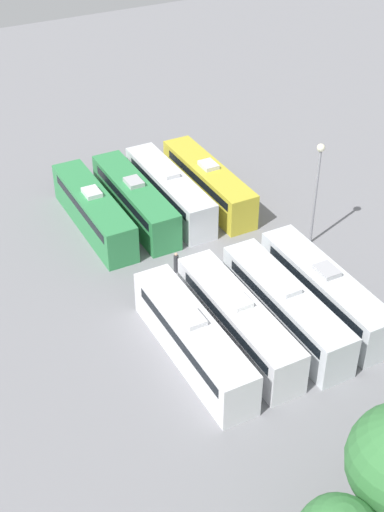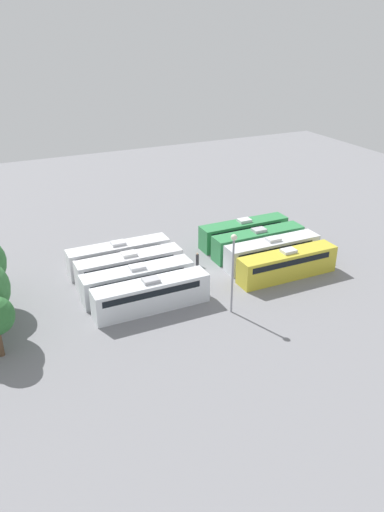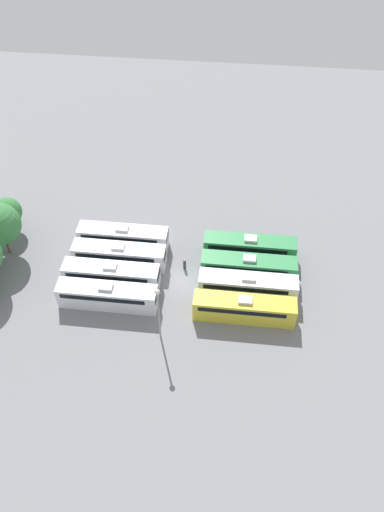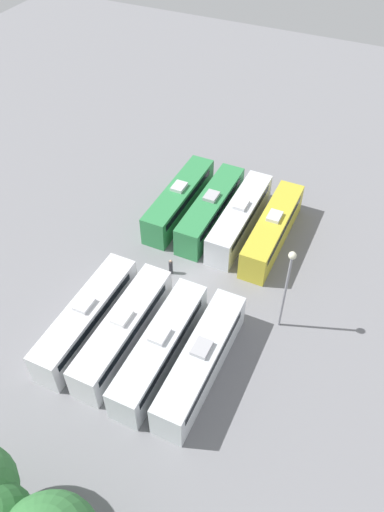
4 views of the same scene
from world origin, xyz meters
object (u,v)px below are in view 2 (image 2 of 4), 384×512
(bus_2, at_px, (258,242))
(bus_5, at_px, (137,280))
(bus_6, at_px, (129,267))
(light_pole, at_px, (233,261))
(bus_7, at_px, (119,255))
(bus_3, at_px, (244,232))
(worker_person, at_px, (197,260))
(bus_0, at_px, (287,264))
(bus_1, at_px, (272,251))
(bus_4, at_px, (151,294))

(bus_2, relative_size, bus_5, 1.00)
(bus_6, bearing_deg, light_pole, -146.88)
(bus_7, xyz_separation_m, light_pole, (-13.89, -7.08, 3.94))
(bus_2, xyz_separation_m, bus_6, (0.27, 16.43, 0.00))
(bus_2, bearing_deg, bus_3, -0.54)
(worker_person, height_order, light_pole, light_pole)
(bus_2, xyz_separation_m, bus_3, (3.49, -0.03, 0.00))
(bus_0, bearing_deg, bus_5, 78.31)
(bus_1, distance_m, bus_5, 16.71)
(bus_6, bearing_deg, bus_1, -101.50)
(bus_4, height_order, bus_5, same)
(bus_5, height_order, bus_6, same)
(bus_1, distance_m, bus_6, 16.78)
(bus_6, relative_size, bus_7, 1.00)
(bus_3, xyz_separation_m, bus_7, (0.07, 16.63, 0.00))
(bus_0, xyz_separation_m, light_pole, (-3.82, 9.24, 3.94))
(bus_5, distance_m, bus_7, 6.67)
(bus_7, bearing_deg, bus_2, -102.13)
(bus_1, xyz_separation_m, bus_6, (3.35, 16.44, 0.00))
(bus_2, height_order, bus_4, same)
(bus_1, bearing_deg, bus_5, 90.11)
(bus_5, distance_m, bus_6, 3.39)
(bus_5, height_order, bus_7, same)
(bus_3, height_order, bus_7, same)
(bus_4, distance_m, worker_person, 10.84)
(worker_person, bearing_deg, bus_1, -113.36)
(bus_2, xyz_separation_m, light_pole, (-10.32, 9.52, 3.94))
(bus_6, xyz_separation_m, worker_person, (0.13, -8.39, -0.92))
(bus_0, xyz_separation_m, bus_7, (10.07, 16.32, 0.00))
(bus_2, bearing_deg, bus_7, 77.87)
(bus_0, distance_m, bus_1, 3.44)
(bus_1, distance_m, bus_7, 17.89)
(bus_5, bearing_deg, light_pole, -135.14)
(bus_4, relative_size, bus_6, 1.00)
(bus_3, height_order, light_pole, light_pole)
(bus_7, xyz_separation_m, worker_person, (-3.16, -8.55, -0.92))
(bus_4, distance_m, bus_6, 6.65)
(bus_2, xyz_separation_m, bus_5, (-3.10, 16.70, 0.00))
(bus_1, xyz_separation_m, bus_7, (6.64, 16.61, 0.00))
(bus_2, xyz_separation_m, worker_person, (0.41, 8.05, -0.92))
(bus_1, relative_size, bus_6, 1.00)
(bus_0, bearing_deg, bus_3, -1.81)
(bus_2, distance_m, bus_5, 16.99)
(bus_1, xyz_separation_m, worker_person, (3.48, 8.06, -0.92))
(bus_1, relative_size, worker_person, 7.25)
(bus_1, distance_m, bus_3, 6.56)
(bus_7, relative_size, light_pole, 1.42)
(bus_5, relative_size, bus_6, 1.00)
(bus_5, xyz_separation_m, light_pole, (-7.22, -7.18, 3.94))
(bus_6, bearing_deg, worker_person, -89.09)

